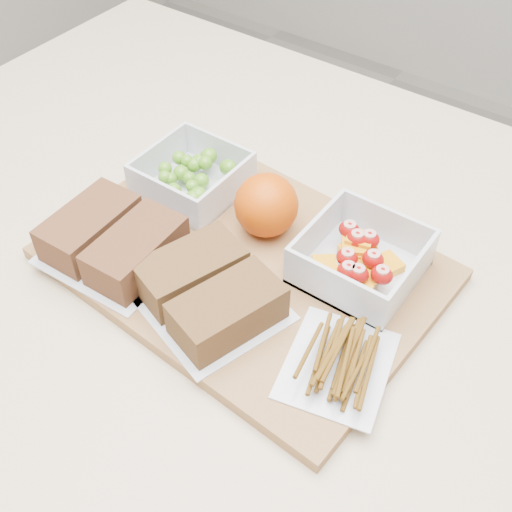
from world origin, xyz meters
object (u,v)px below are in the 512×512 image
object	(u,v)px
orange	(266,205)
pretzel_bag	(339,358)
grape_container	(195,176)
fruit_container	(360,260)
sandwich_bag_center	(209,291)
sandwich_bag_left	(113,240)
cutting_board	(244,264)

from	to	relation	value
orange	pretzel_bag	distance (m)	0.21
grape_container	orange	xyz separation A→B (m)	(0.11, -0.01, 0.02)
fruit_container	orange	bearing A→B (deg)	-178.92
grape_container	fruit_container	distance (m)	0.24
sandwich_bag_center	orange	bearing A→B (deg)	98.25
sandwich_bag_left	sandwich_bag_center	size ratio (longest dim) A/B	0.87
grape_container	sandwich_bag_center	world-z (taller)	grape_container
fruit_container	pretzel_bag	distance (m)	0.13
grape_container	pretzel_bag	distance (m)	0.31
cutting_board	sandwich_bag_left	bearing A→B (deg)	-144.02
grape_container	sandwich_bag_center	bearing A→B (deg)	-46.07
cutting_board	orange	distance (m)	0.07
cutting_board	orange	size ratio (longest dim) A/B	5.61
fruit_container	orange	size ratio (longest dim) A/B	1.63
grape_container	pretzel_bag	size ratio (longest dim) A/B	0.83
orange	sandwich_bag_left	distance (m)	0.18
fruit_container	sandwich_bag_center	size ratio (longest dim) A/B	0.68
cutting_board	sandwich_bag_left	xyz separation A→B (m)	(-0.12, -0.08, 0.03)
grape_container	orange	size ratio (longest dim) A/B	1.54
cutting_board	grape_container	bearing A→B (deg)	156.64
cutting_board	fruit_container	size ratio (longest dim) A/B	3.45
sandwich_bag_left	pretzel_bag	world-z (taller)	sandwich_bag_left
sandwich_bag_left	pretzel_bag	xyz separation A→B (m)	(0.28, 0.02, -0.01)
cutting_board	orange	bearing A→B (deg)	102.31
orange	sandwich_bag_left	xyz separation A→B (m)	(-0.12, -0.13, -0.02)
grape_container	fruit_container	world-z (taller)	fruit_container
sandwich_bag_left	sandwich_bag_center	bearing A→B (deg)	1.32
orange	sandwich_bag_center	bearing A→B (deg)	-81.75
cutting_board	orange	xyz separation A→B (m)	(-0.01, 0.05, 0.05)
sandwich_bag_left	pretzel_bag	bearing A→B (deg)	3.05
cutting_board	grape_container	distance (m)	0.14
pretzel_bag	cutting_board	bearing A→B (deg)	158.39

